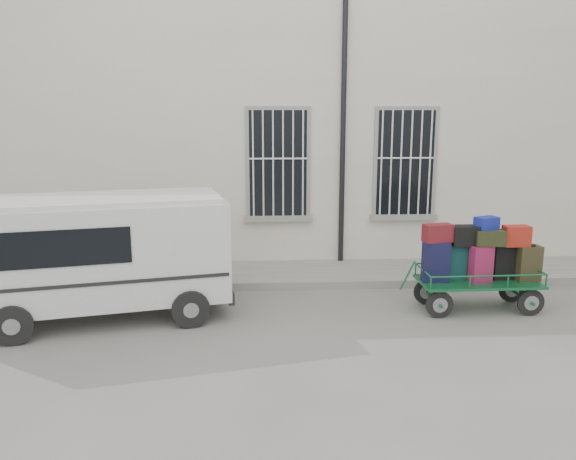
# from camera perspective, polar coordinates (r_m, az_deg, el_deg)

# --- Properties ---
(ground) EXTENTS (80.00, 80.00, 0.00)m
(ground) POSITION_cam_1_polar(r_m,az_deg,el_deg) (9.43, 2.21, -8.63)
(ground) COLOR slate
(ground) RESTS_ON ground
(building) EXTENTS (24.00, 5.15, 6.00)m
(building) POSITION_cam_1_polar(r_m,az_deg,el_deg) (14.32, 0.19, 10.64)
(building) COLOR beige
(building) RESTS_ON ground
(sidewalk) EXTENTS (24.00, 1.70, 0.15)m
(sidewalk) POSITION_cam_1_polar(r_m,az_deg,el_deg) (11.49, 1.17, -4.46)
(sidewalk) COLOR slate
(sidewalk) RESTS_ON ground
(luggage_cart) EXTENTS (2.38, 0.93, 1.60)m
(luggage_cart) POSITION_cam_1_polar(r_m,az_deg,el_deg) (9.96, 18.77, -3.05)
(luggage_cart) COLOR black
(luggage_cart) RESTS_ON ground
(van) EXTENTS (4.21, 2.46, 1.99)m
(van) POSITION_cam_1_polar(r_m,az_deg,el_deg) (9.49, -18.26, -1.88)
(van) COLOR silver
(van) RESTS_ON ground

